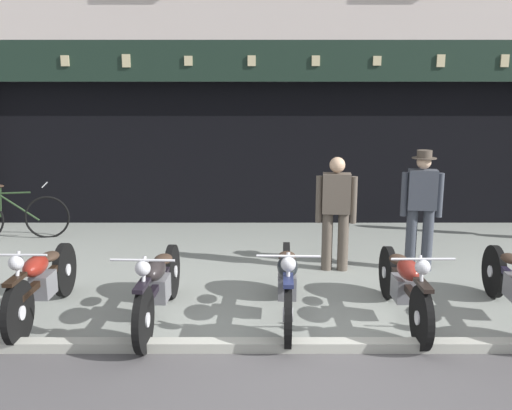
{
  "coord_description": "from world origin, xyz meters",
  "views": [
    {
      "loc": [
        -0.48,
        -4.99,
        2.53
      ],
      "look_at": [
        -0.48,
        2.62,
        0.91
      ],
      "focal_mm": 39.44,
      "sensor_mm": 36.0,
      "label": 1
    }
  ],
  "objects_px": {
    "advert_board_near": "(119,123)",
    "advert_board_far": "(62,125)",
    "motorcycle_left": "(42,281)",
    "leaning_bicycle": "(14,217)",
    "salesman_left": "(336,209)",
    "shopkeeper_center": "(421,205)",
    "motorcycle_center": "(287,282)",
    "motorcycle_center_right": "(404,284)",
    "motorcycle_center_left": "(158,285)"
  },
  "relations": [
    {
      "from": "motorcycle_center_left",
      "to": "advert_board_far",
      "type": "distance_m",
      "value": 5.47
    },
    {
      "from": "motorcycle_left",
      "to": "advert_board_near",
      "type": "distance_m",
      "value": 4.75
    },
    {
      "from": "motorcycle_center",
      "to": "shopkeeper_center",
      "type": "xyz_separation_m",
      "value": [
        1.93,
        1.69,
        0.5
      ]
    },
    {
      "from": "shopkeeper_center",
      "to": "advert_board_far",
      "type": "distance_m",
      "value": 6.56
    },
    {
      "from": "shopkeeper_center",
      "to": "leaning_bicycle",
      "type": "bearing_deg",
      "value": -6.25
    },
    {
      "from": "motorcycle_left",
      "to": "motorcycle_center_right",
      "type": "relative_size",
      "value": 0.99
    },
    {
      "from": "motorcycle_center",
      "to": "leaning_bicycle",
      "type": "relative_size",
      "value": 1.17
    },
    {
      "from": "advert_board_far",
      "to": "advert_board_near",
      "type": "bearing_deg",
      "value": 0.0
    },
    {
      "from": "advert_board_far",
      "to": "motorcycle_center",
      "type": "bearing_deg",
      "value": -49.35
    },
    {
      "from": "motorcycle_left",
      "to": "leaning_bicycle",
      "type": "relative_size",
      "value": 1.14
    },
    {
      "from": "motorcycle_center_right",
      "to": "motorcycle_center_left",
      "type": "bearing_deg",
      "value": 0.25
    },
    {
      "from": "advert_board_near",
      "to": "advert_board_far",
      "type": "distance_m",
      "value": 1.06
    },
    {
      "from": "salesman_left",
      "to": "shopkeeper_center",
      "type": "distance_m",
      "value": 1.17
    },
    {
      "from": "motorcycle_center_right",
      "to": "leaning_bicycle",
      "type": "relative_size",
      "value": 1.14
    },
    {
      "from": "motorcycle_left",
      "to": "shopkeeper_center",
      "type": "height_order",
      "value": "shopkeeper_center"
    },
    {
      "from": "motorcycle_center_left",
      "to": "advert_board_near",
      "type": "relative_size",
      "value": 2.18
    },
    {
      "from": "advert_board_near",
      "to": "leaning_bicycle",
      "type": "height_order",
      "value": "advert_board_near"
    },
    {
      "from": "motorcycle_left",
      "to": "motorcycle_center_left",
      "type": "bearing_deg",
      "value": 175.42
    },
    {
      "from": "motorcycle_left",
      "to": "motorcycle_center_right",
      "type": "xyz_separation_m",
      "value": [
        3.95,
        -0.09,
        -0.01
      ]
    },
    {
      "from": "motorcycle_left",
      "to": "motorcycle_center",
      "type": "xyz_separation_m",
      "value": [
        2.69,
        -0.03,
        0.0
      ]
    },
    {
      "from": "shopkeeper_center",
      "to": "advert_board_near",
      "type": "distance_m",
      "value": 5.65
    },
    {
      "from": "motorcycle_center_right",
      "to": "leaning_bicycle",
      "type": "distance_m",
      "value": 6.59
    },
    {
      "from": "motorcycle_center",
      "to": "salesman_left",
      "type": "xyz_separation_m",
      "value": [
        0.76,
        1.7,
        0.45
      ]
    },
    {
      "from": "motorcycle_center",
      "to": "motorcycle_center_left",
      "type": "bearing_deg",
      "value": 6.19
    },
    {
      "from": "shopkeeper_center",
      "to": "motorcycle_center",
      "type": "bearing_deg",
      "value": 49.37
    },
    {
      "from": "motorcycle_left",
      "to": "leaning_bicycle",
      "type": "height_order",
      "value": "leaning_bicycle"
    },
    {
      "from": "motorcycle_center_left",
      "to": "advert_board_far",
      "type": "bearing_deg",
      "value": -59.03
    },
    {
      "from": "advert_board_far",
      "to": "salesman_left",
      "type": "bearing_deg",
      "value": -31.47
    },
    {
      "from": "motorcycle_left",
      "to": "advert_board_near",
      "type": "bearing_deg",
      "value": -87.37
    },
    {
      "from": "motorcycle_left",
      "to": "shopkeeper_center",
      "type": "relative_size",
      "value": 1.18
    },
    {
      "from": "shopkeeper_center",
      "to": "advert_board_near",
      "type": "bearing_deg",
      "value": -22.83
    },
    {
      "from": "leaning_bicycle",
      "to": "shopkeeper_center",
      "type": "bearing_deg",
      "value": 64.08
    },
    {
      "from": "motorcycle_center_right",
      "to": "salesman_left",
      "type": "height_order",
      "value": "salesman_left"
    },
    {
      "from": "advert_board_near",
      "to": "advert_board_far",
      "type": "relative_size",
      "value": 1.05
    },
    {
      "from": "advert_board_near",
      "to": "leaning_bicycle",
      "type": "bearing_deg",
      "value": -141.17
    },
    {
      "from": "motorcycle_center_right",
      "to": "leaning_bicycle",
      "type": "xyz_separation_m",
      "value": [
        -5.66,
        3.37,
        -0.04
      ]
    },
    {
      "from": "motorcycle_center_right",
      "to": "motorcycle_center",
      "type": "bearing_deg",
      "value": -3.17
    },
    {
      "from": "motorcycle_center",
      "to": "motorcycle_center_right",
      "type": "distance_m",
      "value": 1.27
    },
    {
      "from": "salesman_left",
      "to": "shopkeeper_center",
      "type": "height_order",
      "value": "shopkeeper_center"
    },
    {
      "from": "advert_board_far",
      "to": "leaning_bicycle",
      "type": "relative_size",
      "value": 0.52
    },
    {
      "from": "motorcycle_center_right",
      "to": "advert_board_far",
      "type": "height_order",
      "value": "advert_board_far"
    },
    {
      "from": "motorcycle_center_left",
      "to": "shopkeeper_center",
      "type": "bearing_deg",
      "value": -149.26
    },
    {
      "from": "motorcycle_center_left",
      "to": "leaning_bicycle",
      "type": "distance_m",
      "value": 4.54
    },
    {
      "from": "motorcycle_left",
      "to": "salesman_left",
      "type": "relative_size",
      "value": 1.25
    },
    {
      "from": "motorcycle_left",
      "to": "motorcycle_center_right",
      "type": "distance_m",
      "value": 3.95
    },
    {
      "from": "shopkeeper_center",
      "to": "motorcycle_center_left",
      "type": "bearing_deg",
      "value": 36.36
    },
    {
      "from": "salesman_left",
      "to": "advert_board_near",
      "type": "relative_size",
      "value": 1.65
    },
    {
      "from": "motorcycle_center",
      "to": "shopkeeper_center",
      "type": "height_order",
      "value": "shopkeeper_center"
    },
    {
      "from": "motorcycle_center_left",
      "to": "shopkeeper_center",
      "type": "distance_m",
      "value": 3.8
    },
    {
      "from": "salesman_left",
      "to": "advert_board_far",
      "type": "distance_m",
      "value": 5.55
    }
  ]
}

